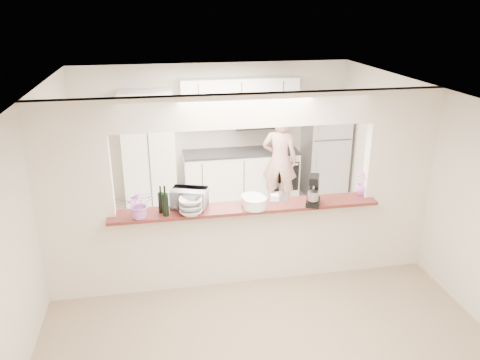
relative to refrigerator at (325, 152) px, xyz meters
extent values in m
plane|color=tan|center=(-2.05, -2.65, -0.85)|extent=(6.00, 6.00, 0.00)
cube|color=silver|center=(-2.05, -1.10, -0.84)|extent=(5.00, 2.90, 0.01)
cube|color=white|center=(-4.10, -2.65, 0.40)|extent=(0.90, 0.15, 2.50)
cube|color=white|center=(0.00, -2.65, 0.40)|extent=(0.90, 0.15, 2.50)
cube|color=white|center=(-2.05, -2.65, 1.45)|extent=(3.20, 0.15, 0.40)
cube|color=white|center=(-2.05, -2.65, -0.32)|extent=(3.20, 0.15, 1.05)
cube|color=maroon|center=(-2.05, -2.70, 0.22)|extent=(3.40, 0.38, 0.04)
cube|color=white|center=(-3.25, 0.05, 0.20)|extent=(0.90, 0.60, 2.10)
cube|color=white|center=(-1.60, 0.05, -0.40)|extent=(2.10, 0.60, 0.90)
cube|color=#2F2F32|center=(-1.60, 0.05, 0.07)|extent=(2.10, 0.62, 0.04)
cube|color=white|center=(-1.60, 0.18, 1.02)|extent=(2.10, 0.35, 0.75)
cube|color=black|center=(-1.35, 0.07, 0.59)|extent=(0.75, 0.45, 0.12)
cube|color=black|center=(-0.85, -0.25, -0.35)|extent=(0.55, 0.02, 0.55)
cube|color=#B5B5BA|center=(0.00, 0.00, 0.00)|extent=(0.75, 0.70, 1.70)
imported|color=#EB7CE2|center=(-3.35, -2.80, 0.42)|extent=(0.37, 0.34, 0.35)
cylinder|color=black|center=(-3.10, -2.69, 0.37)|extent=(0.07, 0.07, 0.26)
cylinder|color=black|center=(-3.10, -2.69, 0.54)|extent=(0.02, 0.02, 0.09)
cylinder|color=black|center=(-3.05, -2.80, 0.38)|extent=(0.08, 0.08, 0.29)
cylinder|color=black|center=(-3.05, -2.80, 0.57)|extent=(0.03, 0.03, 0.10)
imported|color=#B8B8BD|center=(-2.75, -2.60, 0.36)|extent=(0.51, 0.42, 0.24)
imported|color=white|center=(-2.75, -2.82, 0.34)|extent=(0.30, 0.30, 0.21)
cylinder|color=white|center=(-1.95, -2.78, 0.30)|extent=(0.28, 0.28, 0.13)
cylinder|color=white|center=(-1.95, -2.78, 0.37)|extent=(0.30, 0.30, 0.01)
cylinder|color=white|center=(-1.95, -2.62, 0.29)|extent=(0.28, 0.28, 0.09)
cylinder|color=white|center=(-1.95, -2.62, 0.34)|extent=(0.29, 0.29, 0.01)
cylinder|color=maroon|center=(-1.85, -2.57, 0.27)|extent=(0.14, 0.14, 0.06)
cylinder|color=#C9B88D|center=(-2.00, -2.57, 0.27)|extent=(0.14, 0.14, 0.06)
cube|color=silver|center=(-1.60, -2.60, 0.25)|extent=(0.27, 0.18, 0.02)
cube|color=white|center=(-1.60, -2.60, 0.29)|extent=(0.12, 0.12, 0.06)
cube|color=black|center=(-1.20, -2.80, 0.27)|extent=(0.26, 0.30, 0.07)
cube|color=black|center=(-1.16, -2.71, 0.44)|extent=(0.14, 0.13, 0.28)
cube|color=black|center=(-1.20, -2.81, 0.58)|extent=(0.19, 0.25, 0.09)
cylinder|color=#B7B7BC|center=(-1.22, -2.85, 0.38)|extent=(0.13, 0.13, 0.12)
imported|color=#CB6ECE|center=(-0.45, -2.60, 0.41)|extent=(0.25, 0.25, 0.34)
imported|color=#DA9F8E|center=(-0.98, -0.35, 0.00)|extent=(0.72, 0.59, 1.71)
camera|label=1|loc=(-3.10, -7.98, 2.65)|focal=35.00mm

